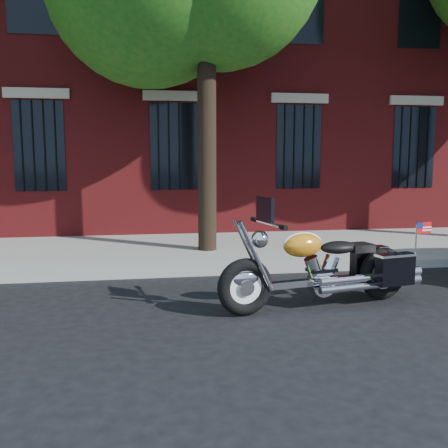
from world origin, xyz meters
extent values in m
plane|color=black|center=(0.00, 0.00, 0.00)|extent=(120.00, 120.00, 0.00)
cube|color=gray|center=(0.00, 1.38, 0.07)|extent=(40.00, 0.16, 0.15)
cube|color=gray|center=(0.00, 3.26, 0.07)|extent=(40.00, 3.60, 0.15)
cube|color=maroon|center=(0.00, 10.06, 6.00)|extent=(26.00, 10.00, 12.00)
cube|color=black|center=(0.00, 5.11, 2.20)|extent=(1.10, 0.14, 2.00)
cube|color=#B2A893|center=(0.00, 5.08, 3.35)|extent=(1.40, 0.20, 0.22)
cylinder|color=black|center=(0.00, 5.03, 2.20)|extent=(0.04, 0.04, 2.00)
cylinder|color=black|center=(0.50, 2.90, 2.50)|extent=(0.36, 0.36, 5.00)
torus|color=black|center=(0.50, -0.84, 0.37)|extent=(0.74, 0.30, 0.72)
torus|color=black|center=(2.50, -0.44, 0.37)|extent=(0.74, 0.30, 0.72)
cylinder|color=white|center=(0.50, -0.84, 0.37)|extent=(0.54, 0.17, 0.54)
cylinder|color=white|center=(2.50, -0.44, 0.37)|extent=(0.54, 0.17, 0.54)
ellipsoid|color=white|center=(0.50, -0.84, 0.47)|extent=(0.40, 0.21, 0.21)
ellipsoid|color=orange|center=(2.50, -0.44, 0.50)|extent=(0.40, 0.22, 0.21)
cube|color=white|center=(1.50, -0.64, 0.34)|extent=(1.61, 0.42, 0.09)
cylinder|color=white|center=(1.55, -0.63, 0.32)|extent=(0.38, 0.26, 0.34)
cylinder|color=white|center=(2.12, -0.71, 0.33)|extent=(1.34, 0.36, 0.10)
ellipsoid|color=orange|center=(1.27, -0.69, 0.84)|extent=(0.58, 0.41, 0.31)
ellipsoid|color=black|center=(1.80, -0.58, 0.78)|extent=(0.57, 0.40, 0.17)
cube|color=black|center=(2.42, -0.17, 0.48)|extent=(0.54, 0.27, 0.41)
cube|color=black|center=(2.53, -0.72, 0.48)|extent=(0.54, 0.27, 0.41)
cylinder|color=white|center=(0.79, -0.78, 1.14)|extent=(0.20, 0.83, 0.04)
sphere|color=white|center=(0.69, -0.80, 0.95)|extent=(0.25, 0.25, 0.22)
cube|color=black|center=(0.75, -0.79, 1.31)|extent=(0.13, 0.43, 0.30)
cube|color=red|center=(2.93, -0.69, 1.02)|extent=(0.24, 0.06, 0.15)
camera|label=1|loc=(-0.70, -6.69, 1.93)|focal=40.00mm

